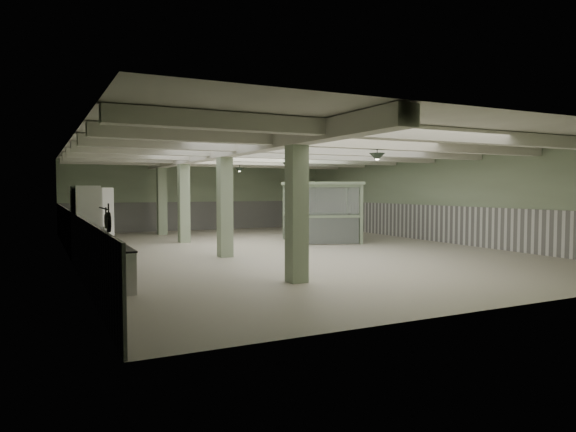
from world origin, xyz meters
name	(u,v)px	position (x,y,z in m)	size (l,w,h in m)	color
floor	(282,249)	(0.00, 0.00, 0.00)	(20.00, 20.00, 0.00)	beige
ceiling	(282,149)	(0.00, 0.00, 3.60)	(14.00, 20.00, 0.02)	white
wall_back	(201,196)	(0.00, 10.00, 1.80)	(14.00, 0.02, 3.60)	#9FB490
wall_front	(517,209)	(0.00, -10.00, 1.80)	(14.00, 0.02, 3.60)	#9FB490
wall_left	(70,202)	(-7.00, 0.00, 1.80)	(0.02, 20.00, 3.60)	#9FB490
wall_right	(432,198)	(7.00, 0.00, 1.80)	(0.02, 20.00, 3.60)	#9FB490
wainscot_left	(72,237)	(-6.97, 0.00, 0.75)	(0.05, 19.90, 1.50)	white
wainscot_right	(431,223)	(6.97, 0.00, 0.75)	(0.05, 19.90, 1.50)	white
wainscot_back	(201,216)	(0.00, 9.97, 0.75)	(13.90, 0.05, 1.50)	white
girder	(215,153)	(-2.50, 0.00, 3.38)	(0.45, 19.90, 0.40)	silver
beam_a	(425,134)	(0.00, -7.50, 3.42)	(13.90, 0.35, 0.32)	silver
beam_b	(362,143)	(0.00, -5.00, 3.42)	(13.90, 0.35, 0.32)	silver
beam_c	(316,149)	(0.00, -2.50, 3.42)	(13.90, 0.35, 0.32)	silver
beam_d	(282,154)	(0.00, 0.00, 3.42)	(13.90, 0.35, 0.32)	silver
beam_e	(255,158)	(0.00, 2.50, 3.42)	(13.90, 0.35, 0.32)	silver
beam_f	(233,161)	(0.00, 5.00, 3.42)	(13.90, 0.35, 0.32)	silver
beam_g	(215,164)	(0.00, 7.50, 3.42)	(13.90, 0.35, 0.32)	silver
column_a	(297,205)	(-2.50, -6.00, 1.80)	(0.42, 0.42, 3.60)	#9CAF8D
column_b	(225,201)	(-2.50, -1.00, 1.80)	(0.42, 0.42, 3.60)	#9CAF8D
column_c	(184,198)	(-2.50, 4.00, 1.80)	(0.42, 0.42, 3.60)	#9CAF8D
column_d	(162,197)	(-2.50, 8.00, 1.80)	(0.42, 0.42, 3.60)	#9CAF8D
hook_rail	(104,208)	(-6.93, -7.60, 1.85)	(0.02, 0.02, 1.20)	black
pendant_front	(377,157)	(0.50, -5.00, 3.05)	(0.44, 0.44, 0.22)	#28362A
pendant_mid	(288,165)	(0.50, 0.50, 3.05)	(0.44, 0.44, 0.22)	#28362A
pendant_back	(240,170)	(0.50, 5.50, 3.05)	(0.44, 0.44, 0.22)	#28362A
prep_counter	(101,259)	(-6.54, -3.37, 0.46)	(0.89, 5.08, 0.91)	silver
pitcher_near	(107,235)	(-6.37, -3.37, 1.04)	(0.18, 0.21, 0.27)	silver
pitcher_far	(104,233)	(-6.39, -2.74, 1.06)	(0.21, 0.24, 0.31)	silver
veg_colander	(99,238)	(-6.58, -3.58, 0.99)	(0.41, 0.41, 0.19)	#3A3A3E
orange_bowl	(104,245)	(-6.63, -4.78, 0.94)	(0.24, 0.24, 0.09)	#B2B2B7
skillet_near	(109,222)	(-6.88, -7.79, 1.63)	(0.33, 0.33, 0.04)	black
skillet_far	(106,221)	(-6.88, -7.45, 1.63)	(0.25, 0.25, 0.03)	black
walkin_cooler	(86,224)	(-6.62, -0.59, 1.17)	(1.15, 2.55, 2.34)	white
guard_booth	(321,201)	(2.66, 1.79, 1.69)	(3.77, 3.49, 2.46)	#8CA181
filing_cabinet	(355,226)	(4.30, 1.68, 0.58)	(0.38, 0.54, 1.17)	#606655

